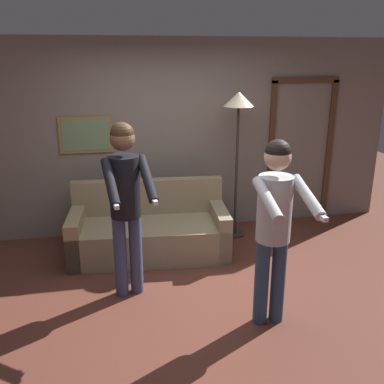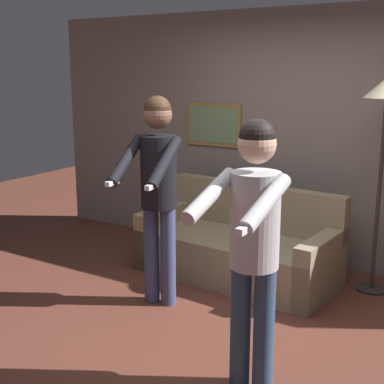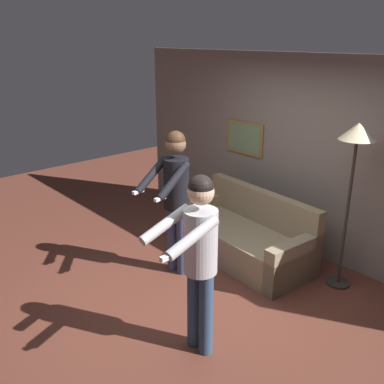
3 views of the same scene
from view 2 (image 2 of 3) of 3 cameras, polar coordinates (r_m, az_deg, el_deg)
ground_plane at (r=4.29m, az=2.06°, el=-14.74°), size 12.00×12.00×0.00m
back_wall_assembly at (r=5.60m, az=12.21°, el=5.59°), size 6.40×0.10×2.60m
couch at (r=5.26m, az=4.98°, el=-6.09°), size 1.96×1.00×0.87m
person_standing_left at (r=4.43m, az=-3.69°, el=1.22°), size 0.50×0.70×1.79m
person_standing_right at (r=3.21m, az=6.56°, el=-4.31°), size 0.43×0.71×1.72m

